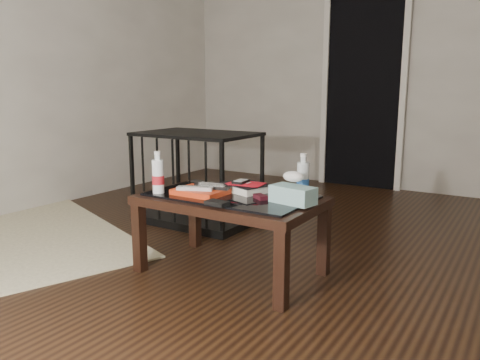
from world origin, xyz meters
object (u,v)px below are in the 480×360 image
(coffee_table, at_px, (231,206))
(pet_crate, at_px, (198,193))
(water_bottle_left, at_px, (158,172))
(tissue_box, at_px, (293,195))
(textbook, at_px, (246,187))
(water_bottle_right, at_px, (303,175))

(coffee_table, height_order, pet_crate, pet_crate)
(water_bottle_left, distance_m, tissue_box, 0.78)
(pet_crate, distance_m, tissue_box, 1.44)
(textbook, distance_m, water_bottle_left, 0.51)
(coffee_table, xyz_separation_m, textbook, (0.03, 0.12, 0.09))
(coffee_table, bearing_deg, tissue_box, 0.33)
(pet_crate, xyz_separation_m, water_bottle_left, (0.44, -0.94, 0.35))
(water_bottle_left, bearing_deg, textbook, 37.05)
(water_bottle_right, distance_m, tissue_box, 0.19)
(coffee_table, xyz_separation_m, tissue_box, (0.38, 0.00, 0.11))
(water_bottle_right, bearing_deg, water_bottle_left, -154.15)
(pet_crate, distance_m, water_bottle_left, 1.10)
(textbook, xyz_separation_m, tissue_box, (0.36, -0.12, 0.02))
(pet_crate, height_order, tissue_box, pet_crate)
(textbook, relative_size, water_bottle_right, 1.05)
(coffee_table, xyz_separation_m, pet_crate, (-0.81, 0.75, -0.17))
(water_bottle_left, xyz_separation_m, water_bottle_right, (0.73, 0.35, 0.00))
(water_bottle_left, bearing_deg, tissue_box, 13.83)
(textbook, bearing_deg, water_bottle_right, 27.21)
(textbook, bearing_deg, pet_crate, 161.02)
(coffee_table, height_order, water_bottle_left, water_bottle_left)
(pet_crate, relative_size, water_bottle_left, 3.78)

